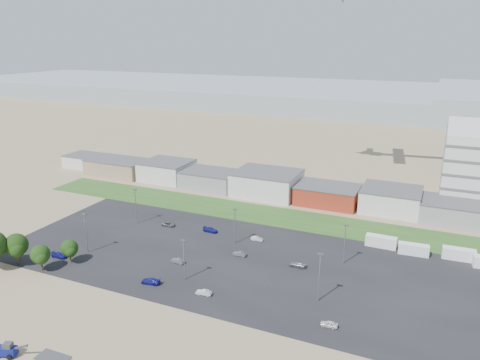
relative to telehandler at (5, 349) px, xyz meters
The scene contains 28 objects.
ground 34.12m from the telehandler, 61.57° to the left, with size 700.00×700.00×0.00m, color #867755.
parking_lot 54.32m from the telehandler, 66.98° to the left, with size 120.00×50.00×0.01m, color black.
grass_strip 83.58m from the telehandler, 78.80° to the left, with size 160.00×16.00×0.02m, color #24501E.
hills_backdrop 349.54m from the telehandler, 80.74° to the left, with size 700.00×200.00×9.00m, color gray, non-canonical shape.
building_row 101.01m from the telehandler, 90.44° to the left, with size 170.00×20.00×8.00m, color silver, non-canonical shape.
telehandler is the anchor object (origin of this frame).
box_trailer_a 90.06m from the telehandler, 53.59° to the left, with size 7.94×2.48×2.98m, color silver, non-canonical shape.
box_trailer_b 94.14m from the telehandler, 49.06° to the left, with size 7.48×2.34×2.80m, color silver, non-canonical shape.
box_trailer_c 102.49m from the telehandler, 45.17° to the left, with size 7.78×2.43×2.92m, color silver, non-canonical shape.
tree_mid 37.13m from the telehandler, 135.03° to the left, with size 5.99×5.99×8.99m, color black, non-canonical shape.
tree_right 32.13m from the telehandler, 125.35° to the left, with size 4.89×4.89×7.33m, color black, non-canonical shape.
tree_near 35.48m from the telehandler, 115.38° to the left, with size 4.51×4.51×6.76m, color black, non-canonical shape.
lightpole_front_l 41.35m from the telehandler, 111.81° to the left, with size 1.25×0.52×10.61m, color slate, non-canonical shape.
lightpole_front_m 39.17m from the telehandler, 67.65° to the left, with size 1.15×0.48×9.82m, color slate, non-canonical shape.
lightpole_front_r 60.30m from the telehandler, 41.36° to the left, with size 1.28×0.53×10.87m, color slate, non-canonical shape.
lightpole_back_l 61.79m from the telehandler, 104.58° to the left, with size 1.26×0.52×10.68m, color slate, non-canonical shape.
lightpole_back_m 61.42m from the telehandler, 73.82° to the left, with size 1.15×0.48×9.76m, color slate, non-canonical shape.
lightpole_back_r 75.12m from the telehandler, 51.81° to the left, with size 1.19×0.50×10.15m, color slate, non-canonical shape.
parked_car_2 58.63m from the telehandler, 32.44° to the left, with size 1.36×3.39×1.16m, color silver.
parked_car_3 32.53m from the telehandler, 74.31° to the left, with size 1.80×4.44×1.29m, color navy.
parked_car_4 43.46m from the telehandler, 77.91° to the left, with size 1.26×3.63×1.19m, color #595B5E.
parked_car_6 63.33m from the telehandler, 83.13° to the left, with size 1.81×4.44×1.29m, color navy.
parked_car_7 56.45m from the telehandler, 67.71° to the left, with size 1.23×3.51×1.16m, color #595B5E.
parked_car_9 61.99m from the telehandler, 95.29° to the left, with size 1.86×4.03×1.12m, color #595B5E.
parked_car_10 38.43m from the telehandler, 121.09° to the left, with size 1.77×4.35×1.26m, color navy.
parked_car_11 66.50m from the telehandler, 70.74° to the left, with size 1.16×3.32×1.09m, color silver.
parked_car_12 64.00m from the telehandler, 55.12° to the left, with size 1.67×4.12×1.19m, color #A5A5AA.
parked_car_13 38.80m from the telehandler, 55.47° to the left, with size 1.22×3.49×1.15m, color silver.
Camera 1 is at (49.19, -76.38, 53.21)m, focal length 35.00 mm.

